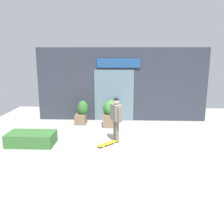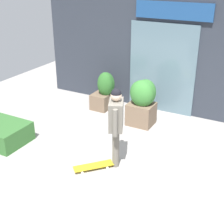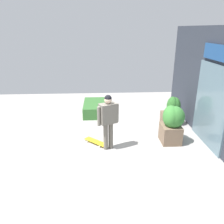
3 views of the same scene
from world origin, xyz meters
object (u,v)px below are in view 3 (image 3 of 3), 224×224
(skateboarder, at_px, (108,117))
(skateboard, at_px, (96,142))
(planter_box_right, at_px, (172,110))
(planter_box_left, at_px, (172,122))

(skateboarder, xyz_separation_m, skateboard, (-0.30, -0.37, -0.91))
(planter_box_right, bearing_deg, skateboard, -64.55)
(skateboarder, relative_size, skateboard, 2.22)
(skateboard, distance_m, planter_box_right, 3.01)
(skateboarder, height_order, planter_box_left, skateboarder)
(planter_box_left, bearing_deg, skateboard, -90.54)
(skateboarder, height_order, skateboard, skateboarder)
(skateboard, distance_m, planter_box_left, 2.34)
(planter_box_right, bearing_deg, planter_box_left, -17.96)
(planter_box_left, bearing_deg, skateboarder, -81.69)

